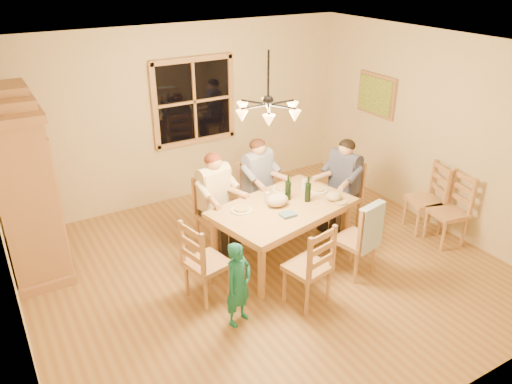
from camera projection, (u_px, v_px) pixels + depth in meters
floor at (266, 270)px, 6.24m from camera, size 5.50×5.50×0.00m
ceiling at (269, 50)px, 5.07m from camera, size 5.50×5.00×0.02m
wall_back at (182, 115)px, 7.60m from camera, size 5.50×0.02×2.70m
wall_left at (2, 234)px, 4.41m from camera, size 0.02×5.00×2.70m
wall_right at (436, 132)px, 6.91m from camera, size 0.02×5.00×2.70m
window at (194, 101)px, 7.58m from camera, size 1.30×0.06×1.30m
painting at (376, 95)px, 7.72m from camera, size 0.06×0.78×0.64m
chandelier at (268, 109)px, 5.34m from camera, size 0.77×0.68×0.71m
armoire at (23, 189)px, 5.93m from camera, size 0.66×1.40×2.30m
dining_table at (283, 213)px, 6.23m from camera, size 1.91×1.39×0.76m
chair_far_left at (216, 225)px, 6.66m from camera, size 0.52×0.50×0.99m
chair_far_right at (258, 208)px, 7.12m from camera, size 0.52×0.50×0.99m
chair_near_left at (307, 278)px, 5.58m from camera, size 0.52×0.50×0.99m
chair_near_right at (354, 250)px, 6.10m from camera, size 0.52×0.50×0.99m
chair_end_left at (208, 274)px, 5.65m from camera, size 0.50×0.52×0.99m
chair_end_right at (341, 208)px, 7.11m from camera, size 0.50×0.52×0.99m
adult_woman at (215, 189)px, 6.42m from camera, size 0.46×0.49×0.87m
adult_plaid_man at (258, 173)px, 6.89m from camera, size 0.46×0.49×0.87m
adult_slate_man at (344, 174)px, 6.88m from camera, size 0.49×0.46×0.87m
towel at (370, 228)px, 5.80m from camera, size 0.39×0.18×0.58m
wine_bottle_a at (288, 188)px, 6.27m from camera, size 0.08×0.08×0.33m
wine_bottle_b at (308, 189)px, 6.23m from camera, size 0.08×0.08×0.33m
plate_woman at (241, 210)px, 6.05m from camera, size 0.26×0.26×0.02m
plate_plaid at (282, 189)px, 6.59m from camera, size 0.26×0.26×0.02m
plate_slate at (318, 190)px, 6.57m from camera, size 0.26×0.26×0.02m
wine_glass_a at (267, 198)px, 6.23m from camera, size 0.06×0.06×0.14m
wine_glass_b at (304, 184)px, 6.58m from camera, size 0.06×0.06×0.14m
cap at (334, 196)px, 6.30m from camera, size 0.20×0.20×0.11m
napkin at (288, 215)px, 5.94m from camera, size 0.21×0.17×0.03m
cloth_bundle at (277, 200)px, 6.15m from camera, size 0.28×0.22×0.15m
child at (238, 284)px, 5.18m from camera, size 0.41×0.34×0.96m
chair_spare_front at (445, 222)px, 6.73m from camera, size 0.49×0.50×0.99m
chair_spare_back at (423, 211)px, 7.04m from camera, size 0.54×0.55×0.99m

